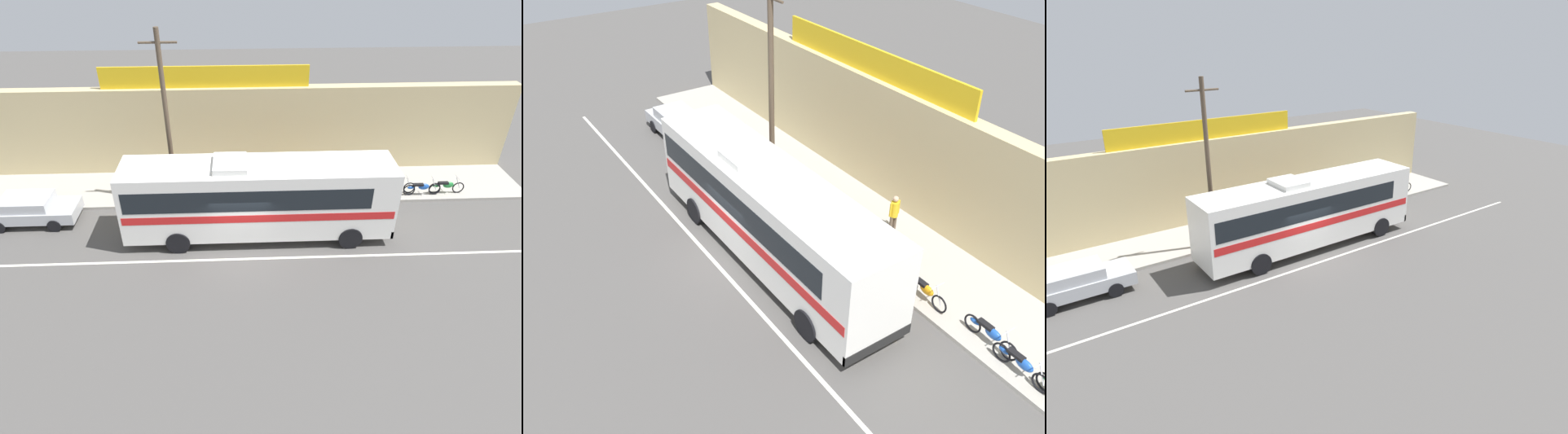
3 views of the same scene
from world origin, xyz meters
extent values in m
plane|color=#4F4C49|center=(0.00, 0.00, 0.00)|extent=(70.00, 70.00, 0.00)
cube|color=#A8A399|center=(0.00, 5.20, 0.07)|extent=(30.00, 3.60, 0.14)
cube|color=tan|center=(0.00, 7.35, 2.40)|extent=(30.00, 0.70, 4.80)
cube|color=gold|center=(-1.65, 7.35, 5.35)|extent=(10.70, 0.12, 1.10)
cube|color=silver|center=(0.00, -0.80, 0.00)|extent=(30.00, 0.14, 0.01)
cube|color=white|center=(0.82, 1.00, 1.99)|extent=(11.68, 2.47, 3.10)
cube|color=black|center=(0.35, 1.00, 2.54)|extent=(10.28, 2.49, 0.96)
cube|color=red|center=(0.82, 1.00, 1.69)|extent=(11.44, 2.49, 0.36)
cube|color=black|center=(6.63, 1.00, 2.44)|extent=(0.04, 2.22, 1.40)
cube|color=black|center=(6.62, 1.00, 0.62)|extent=(0.12, 2.47, 0.36)
cube|color=silver|center=(-0.35, 1.00, 3.66)|extent=(1.40, 1.73, 0.24)
cylinder|color=black|center=(4.79, 2.14, 0.52)|extent=(1.04, 0.32, 1.04)
cylinder|color=black|center=(4.79, -0.15, 0.52)|extent=(1.04, 0.32, 1.04)
cylinder|color=black|center=(-2.69, 2.14, 0.52)|extent=(1.04, 0.32, 1.04)
cylinder|color=black|center=(-2.69, -0.15, 0.52)|extent=(1.04, 0.32, 1.04)
cube|color=#B7BABF|center=(-9.86, 2.47, 0.61)|extent=(4.37, 1.74, 0.56)
cube|color=#B7BABF|center=(-9.96, 2.47, 1.13)|extent=(2.27, 1.57, 0.48)
cube|color=black|center=(-9.12, 2.47, 1.09)|extent=(0.21, 1.46, 0.34)
cylinder|color=black|center=(-8.59, 3.29, 0.31)|extent=(0.62, 0.20, 0.62)
cylinder|color=black|center=(-8.59, 1.65, 0.31)|extent=(0.62, 0.20, 0.62)
cylinder|color=black|center=(-11.13, 3.29, 0.31)|extent=(0.62, 0.20, 0.62)
cylinder|color=black|center=(-11.13, 1.65, 0.31)|extent=(0.62, 0.20, 0.62)
cylinder|color=brown|center=(-3.19, 3.71, 4.31)|extent=(0.22, 0.22, 8.34)
torus|color=black|center=(6.29, 3.86, 0.45)|extent=(0.62, 0.06, 0.62)
torus|color=black|center=(5.04, 3.86, 0.45)|extent=(0.62, 0.06, 0.62)
cylinder|color=silver|center=(6.21, 3.86, 0.75)|extent=(0.34, 0.04, 0.65)
cylinder|color=silver|center=(6.11, 3.86, 1.07)|extent=(0.03, 0.56, 0.03)
ellipsoid|color=orange|center=(5.73, 3.86, 0.63)|extent=(0.56, 0.22, 0.34)
cube|color=black|center=(5.44, 3.86, 0.75)|extent=(0.52, 0.20, 0.10)
ellipsoid|color=orange|center=(5.10, 3.86, 0.59)|extent=(0.36, 0.14, 0.16)
torus|color=black|center=(8.79, 4.07, 0.45)|extent=(0.62, 0.06, 0.62)
torus|color=black|center=(7.46, 4.07, 0.45)|extent=(0.62, 0.06, 0.62)
cylinder|color=silver|center=(8.71, 4.07, 0.75)|extent=(0.34, 0.04, 0.65)
cylinder|color=silver|center=(8.61, 4.07, 1.07)|extent=(0.03, 0.56, 0.03)
ellipsoid|color=#1E51B2|center=(8.19, 4.07, 0.63)|extent=(0.56, 0.22, 0.34)
cube|color=black|center=(7.89, 4.07, 0.75)|extent=(0.52, 0.20, 0.10)
ellipsoid|color=#1E51B2|center=(7.52, 4.07, 0.59)|extent=(0.36, 0.14, 0.16)
torus|color=black|center=(10.04, 3.85, 0.45)|extent=(0.62, 0.06, 0.62)
torus|color=black|center=(8.71, 3.85, 0.45)|extent=(0.62, 0.06, 0.62)
cylinder|color=silver|center=(9.96, 3.85, 0.75)|extent=(0.34, 0.04, 0.65)
cylinder|color=silver|center=(9.86, 3.85, 1.07)|extent=(0.03, 0.56, 0.03)
ellipsoid|color=#1E51B2|center=(9.44, 3.85, 0.63)|extent=(0.56, 0.22, 0.34)
cube|color=black|center=(9.14, 3.85, 0.75)|extent=(0.52, 0.20, 0.10)
ellipsoid|color=#1E51B2|center=(8.77, 3.85, 0.59)|extent=(0.36, 0.14, 0.16)
cylinder|color=brown|center=(2.33, 5.61, 0.55)|extent=(0.13, 0.13, 0.81)
cylinder|color=brown|center=(2.33, 5.43, 0.55)|extent=(0.13, 0.13, 0.81)
cylinder|color=gold|center=(2.33, 5.52, 1.26)|extent=(0.30, 0.30, 0.61)
sphere|color=tan|center=(2.33, 5.52, 1.70)|extent=(0.22, 0.22, 0.22)
cylinder|color=gold|center=(2.33, 5.72, 1.29)|extent=(0.08, 0.08, 0.56)
cylinder|color=gold|center=(2.33, 5.32, 1.29)|extent=(0.08, 0.08, 0.56)
camera|label=1|loc=(0.18, -15.71, 12.31)|focal=30.99mm
camera|label=2|loc=(14.74, -7.63, 12.88)|focal=39.53mm
camera|label=3|loc=(-11.59, -16.49, 10.24)|focal=31.45mm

